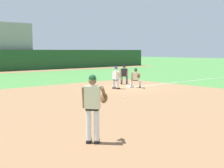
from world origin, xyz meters
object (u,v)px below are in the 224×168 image
(first_base_bag, at_px, (130,87))
(baseball, at_px, (124,97))
(umpire, at_px, (124,73))
(baserunner, at_px, (116,77))
(first_baseman, at_px, (136,77))
(pitcher, at_px, (93,104))

(first_base_bag, bearing_deg, baseball, -138.12)
(first_base_bag, distance_m, umpire, 2.35)
(baseball, bearing_deg, baserunner, 54.70)
(first_base_bag, distance_m, baserunner, 1.45)
(first_baseman, height_order, baserunner, baserunner)
(baserunner, height_order, umpire, same)
(baseball, distance_m, baserunner, 3.95)
(first_baseman, xyz_separation_m, umpire, (1.01, 2.20, 0.06))
(pitcher, bearing_deg, baseball, 40.78)
(first_base_bag, relative_size, baserunner, 0.26)
(pitcher, bearing_deg, first_baseman, 39.39)
(baserunner, xyz_separation_m, umpire, (2.47, 1.82, 0.00))
(umpire, bearing_deg, baserunner, -143.60)
(pitcher, relative_size, baserunner, 1.27)
(first_base_bag, distance_m, first_baseman, 0.80)
(umpire, bearing_deg, pitcher, -136.56)
(first_base_bag, relative_size, baseball, 5.14)
(baserunner, bearing_deg, baseball, -125.30)
(first_base_bag, relative_size, first_baseman, 0.28)
(umpire, bearing_deg, first_baseman, -114.64)
(baseball, height_order, baserunner, baserunner)
(first_baseman, bearing_deg, pitcher, -140.61)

